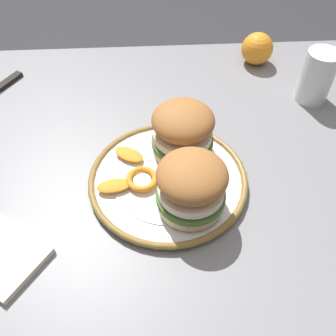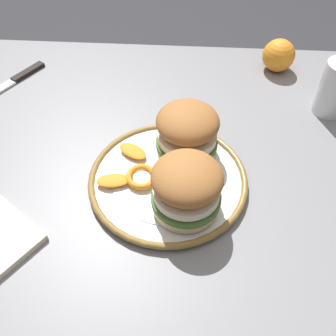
# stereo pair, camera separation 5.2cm
# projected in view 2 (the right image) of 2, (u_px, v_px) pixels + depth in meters

# --- Properties ---
(ground_plane) EXTENTS (8.00, 8.00, 0.00)m
(ground_plane) POSITION_uv_depth(u_px,v_px,m) (159.00, 302.00, 1.24)
(ground_plane) COLOR #333338
(dining_table) EXTENTS (1.14, 0.83, 0.72)m
(dining_table) POSITION_uv_depth(u_px,v_px,m) (154.00, 194.00, 0.78)
(dining_table) COLOR gray
(dining_table) RESTS_ON ground
(dinner_plate) EXTENTS (0.29, 0.29, 0.02)m
(dinner_plate) POSITION_uv_depth(u_px,v_px,m) (168.00, 179.00, 0.66)
(dinner_plate) COLOR white
(dinner_plate) RESTS_ON dining_table
(sandwich_half_left) EXTENTS (0.11, 0.11, 0.10)m
(sandwich_half_left) POSITION_uv_depth(u_px,v_px,m) (187.00, 132.00, 0.65)
(sandwich_half_left) COLOR beige
(sandwich_half_left) RESTS_ON dinner_plate
(sandwich_half_right) EXTENTS (0.14, 0.14, 0.10)m
(sandwich_half_right) POSITION_uv_depth(u_px,v_px,m) (187.00, 187.00, 0.57)
(sandwich_half_right) COLOR beige
(sandwich_half_right) RESTS_ON dinner_plate
(orange_peel_curled) EXTENTS (0.07, 0.07, 0.01)m
(orange_peel_curled) POSITION_uv_depth(u_px,v_px,m) (142.00, 177.00, 0.64)
(orange_peel_curled) COLOR orange
(orange_peel_curled) RESTS_ON dinner_plate
(orange_peel_strip_long) EXTENTS (0.06, 0.04, 0.01)m
(orange_peel_strip_long) POSITION_uv_depth(u_px,v_px,m) (113.00, 180.00, 0.64)
(orange_peel_strip_long) COLOR orange
(orange_peel_strip_long) RESTS_ON dinner_plate
(orange_peel_strip_short) EXTENTS (0.07, 0.06, 0.01)m
(orange_peel_strip_short) POSITION_uv_depth(u_px,v_px,m) (133.00, 150.00, 0.69)
(orange_peel_strip_short) COLOR orange
(orange_peel_strip_short) RESTS_ON dinner_plate
(drinking_glass) EXTENTS (0.07, 0.07, 0.12)m
(drinking_glass) POSITION_uv_depth(u_px,v_px,m) (334.00, 92.00, 0.76)
(drinking_glass) COLOR white
(drinking_glass) RESTS_ON dining_table
(whole_orange) EXTENTS (0.08, 0.08, 0.08)m
(whole_orange) POSITION_uv_depth(u_px,v_px,m) (279.00, 55.00, 0.87)
(whole_orange) COLOR orange
(whole_orange) RESTS_ON dining_table
(table_knife) EXTENTS (0.13, 0.20, 0.01)m
(table_knife) POSITION_uv_depth(u_px,v_px,m) (12.00, 82.00, 0.86)
(table_knife) COLOR silver
(table_knife) RESTS_ON dining_table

